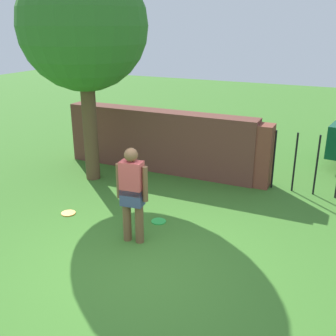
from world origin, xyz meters
name	(u,v)px	position (x,y,z in m)	size (l,w,h in m)	color
ground_plane	(135,264)	(0.00, 0.00, 0.00)	(40.00, 40.00, 0.00)	#3D7528
brick_wall	(159,141)	(-1.50, 3.89, 0.74)	(4.79, 0.50, 1.48)	brown
tree	(83,27)	(-2.64, 2.71, 3.35)	(2.69, 2.69, 4.72)	brown
person	(132,191)	(-0.35, 0.60, 0.90)	(0.54, 0.26, 1.62)	brown
fence_gate	(328,165)	(2.36, 3.89, 0.70)	(3.18, 0.44, 1.40)	brown
frisbee_orange	(68,213)	(-1.99, 0.95, 0.01)	(0.27, 0.27, 0.02)	orange
frisbee_green	(159,221)	(-0.28, 1.38, 0.01)	(0.27, 0.27, 0.02)	green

